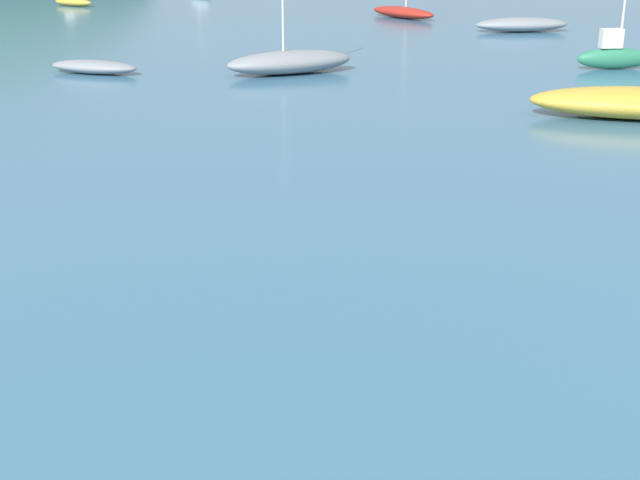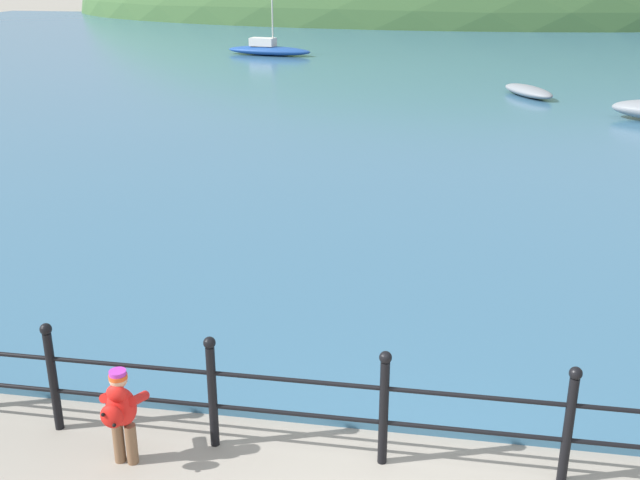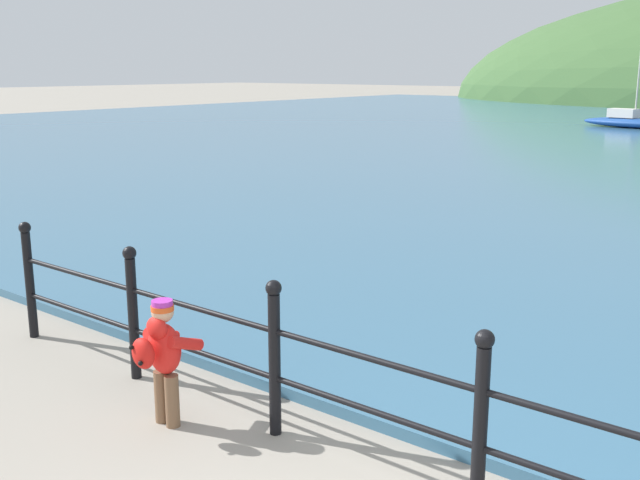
% 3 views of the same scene
% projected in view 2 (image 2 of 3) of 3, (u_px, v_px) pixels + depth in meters
% --- Properties ---
extents(water, '(80.00, 60.00, 0.10)m').
position_uv_depth(water, '(445.00, 61.00, 35.33)').
color(water, '#386684').
rests_on(water, ground).
extents(far_hillside, '(67.81, 37.29, 19.79)m').
position_uv_depth(far_hillside, '(450.00, 14.00, 66.61)').
color(far_hillside, '#3D6033').
rests_on(far_hillside, ground).
extents(iron_railing, '(10.16, 0.12, 1.21)m').
position_uv_depth(iron_railing, '(384.00, 405.00, 7.01)').
color(iron_railing, black).
rests_on(iron_railing, ground).
extents(child_in_coat, '(0.38, 0.53, 1.00)m').
position_uv_depth(child_in_coat, '(120.00, 409.00, 7.01)').
color(child_in_coat, brown).
rests_on(child_in_coat, ground).
extents(boat_nearest_quay, '(4.52, 2.02, 5.23)m').
position_uv_depth(boat_nearest_quay, '(268.00, 49.00, 37.01)').
color(boat_nearest_quay, '#1E4793').
rests_on(boat_nearest_quay, water).
extents(boat_green_fishing, '(1.98, 2.71, 0.37)m').
position_uv_depth(boat_green_fishing, '(528.00, 91.00, 25.87)').
color(boat_green_fishing, gray).
rests_on(boat_green_fishing, water).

